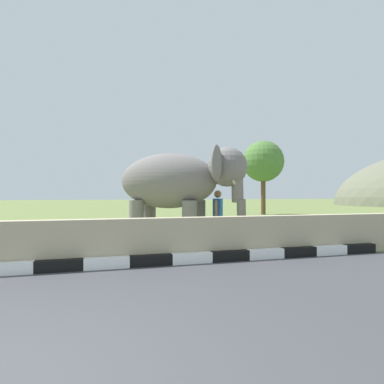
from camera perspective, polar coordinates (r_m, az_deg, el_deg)
striped_curb at (r=7.02m, az=-26.16°, el=-11.88°), size 16.20×0.20×0.24m
barrier_parapet at (r=7.25m, az=-6.87°, el=-8.53°), size 28.00×0.36×1.00m
elephant at (r=9.86m, az=-2.31°, el=1.74°), size 3.95×3.58×2.91m
person_handler at (r=10.03m, az=4.59°, el=-3.88°), size 0.43×0.61×1.66m
tree_distant at (r=25.88m, az=12.48°, el=5.26°), size 3.21×3.21×5.77m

